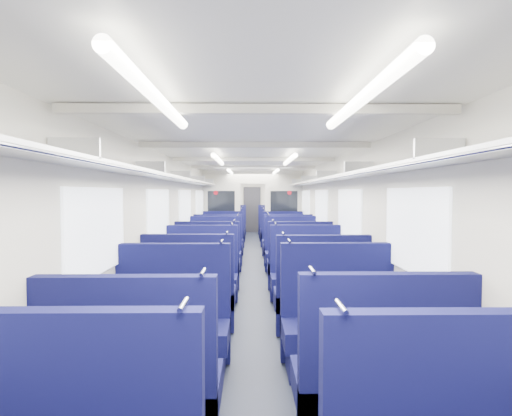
{
  "coord_description": "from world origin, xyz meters",
  "views": [
    {
      "loc": [
        -0.05,
        -8.67,
        1.76
      ],
      "look_at": [
        0.1,
        3.16,
        1.3
      ],
      "focal_mm": 27.97,
      "sensor_mm": 36.0,
      "label": 1
    }
  ],
  "objects_px": {
    "seat_10": "(200,281)",
    "seat_12": "(208,267)",
    "end_door": "(252,210)",
    "seat_27": "(272,226)",
    "seat_8": "(190,299)",
    "seat_15": "(292,256)",
    "seat_20": "(227,235)",
    "seat_25": "(274,228)",
    "seat_21": "(278,235)",
    "seat_5": "(379,392)",
    "seat_11": "(307,280)",
    "seat_22": "(229,232)",
    "seat_6": "(171,332)",
    "seat_23": "(276,231)",
    "seat_14": "(215,256)",
    "bulkhead": "(253,211)",
    "seat_4": "(133,397)",
    "seat_13": "(299,267)",
    "seat_26": "(232,226)",
    "seat_7": "(340,330)",
    "seat_19": "(284,243)",
    "seat_9": "(321,301)",
    "seat_17": "(287,249)",
    "seat_24": "(230,229)",
    "seat_16": "(218,249)"
  },
  "relations": [
    {
      "from": "seat_5",
      "to": "seat_25",
      "type": "bearing_deg",
      "value": 90.0
    },
    {
      "from": "end_door",
      "to": "seat_11",
      "type": "relative_size",
      "value": 1.57
    },
    {
      "from": "seat_23",
      "to": "seat_6",
      "type": "bearing_deg",
      "value": -99.37
    },
    {
      "from": "seat_25",
      "to": "seat_14",
      "type": "bearing_deg",
      "value": -104.03
    },
    {
      "from": "seat_12",
      "to": "seat_16",
      "type": "bearing_deg",
      "value": 90.0
    },
    {
      "from": "seat_6",
      "to": "seat_22",
      "type": "xyz_separation_m",
      "value": [
        0.0,
        10.02,
        0.0
      ]
    },
    {
      "from": "end_door",
      "to": "seat_27",
      "type": "distance_m",
      "value": 1.73
    },
    {
      "from": "seat_24",
      "to": "seat_27",
      "type": "bearing_deg",
      "value": 35.45
    },
    {
      "from": "end_door",
      "to": "seat_9",
      "type": "bearing_deg",
      "value": -86.25
    },
    {
      "from": "seat_13",
      "to": "seat_26",
      "type": "height_order",
      "value": "same"
    },
    {
      "from": "seat_4",
      "to": "seat_12",
      "type": "xyz_separation_m",
      "value": [
        0.0,
        4.63,
        0.0
      ]
    },
    {
      "from": "seat_10",
      "to": "seat_17",
      "type": "height_order",
      "value": "same"
    },
    {
      "from": "seat_26",
      "to": "seat_7",
      "type": "bearing_deg",
      "value": -82.3
    },
    {
      "from": "seat_10",
      "to": "seat_12",
      "type": "bearing_deg",
      "value": 90.0
    },
    {
      "from": "seat_20",
      "to": "seat_25",
      "type": "height_order",
      "value": "same"
    },
    {
      "from": "seat_20",
      "to": "seat_26",
      "type": "distance_m",
      "value": 3.47
    },
    {
      "from": "seat_8",
      "to": "seat_15",
      "type": "relative_size",
      "value": 1.0
    },
    {
      "from": "seat_14",
      "to": "seat_17",
      "type": "xyz_separation_m",
      "value": [
        1.66,
        0.99,
        0.0
      ]
    },
    {
      "from": "seat_22",
      "to": "seat_23",
      "type": "relative_size",
      "value": 1.0
    },
    {
      "from": "seat_21",
      "to": "seat_24",
      "type": "xyz_separation_m",
      "value": [
        -1.66,
        2.3,
        0.0
      ]
    },
    {
      "from": "seat_23",
      "to": "seat_24",
      "type": "height_order",
      "value": "same"
    },
    {
      "from": "seat_13",
      "to": "seat_14",
      "type": "relative_size",
      "value": 1.0
    },
    {
      "from": "seat_19",
      "to": "seat_21",
      "type": "xyz_separation_m",
      "value": [
        0.0,
        2.08,
        0.0
      ]
    },
    {
      "from": "seat_26",
      "to": "seat_11",
      "type": "bearing_deg",
      "value": -80.6
    },
    {
      "from": "seat_14",
      "to": "seat_15",
      "type": "bearing_deg",
      "value": 0.49
    },
    {
      "from": "seat_13",
      "to": "seat_27",
      "type": "height_order",
      "value": "same"
    },
    {
      "from": "seat_8",
      "to": "seat_22",
      "type": "bearing_deg",
      "value": 90.0
    },
    {
      "from": "seat_13",
      "to": "seat_21",
      "type": "xyz_separation_m",
      "value": [
        0.0,
        5.55,
        0.0
      ]
    },
    {
      "from": "seat_14",
      "to": "seat_19",
      "type": "bearing_deg",
      "value": 52.42
    },
    {
      "from": "seat_5",
      "to": "seat_26",
      "type": "relative_size",
      "value": 1.0
    },
    {
      "from": "seat_4",
      "to": "seat_20",
      "type": "distance_m",
      "value": 10.08
    },
    {
      "from": "seat_8",
      "to": "seat_7",
      "type": "bearing_deg",
      "value": -35.64
    },
    {
      "from": "seat_22",
      "to": "seat_17",
      "type": "bearing_deg",
      "value": -69.2
    },
    {
      "from": "seat_9",
      "to": "seat_12",
      "type": "height_order",
      "value": "same"
    },
    {
      "from": "seat_21",
      "to": "seat_5",
      "type": "bearing_deg",
      "value": -90.0
    },
    {
      "from": "seat_5",
      "to": "seat_6",
      "type": "distance_m",
      "value": 2.04
    },
    {
      "from": "seat_6",
      "to": "seat_13",
      "type": "height_order",
      "value": "same"
    },
    {
      "from": "bulkhead",
      "to": "seat_8",
      "type": "bearing_deg",
      "value": -97.76
    },
    {
      "from": "seat_7",
      "to": "seat_11",
      "type": "xyz_separation_m",
      "value": [
        0.0,
        2.25,
        0.0
      ]
    },
    {
      "from": "seat_16",
      "to": "seat_20",
      "type": "distance_m",
      "value": 3.15
    },
    {
      "from": "seat_11",
      "to": "bulkhead",
      "type": "bearing_deg",
      "value": 99.38
    },
    {
      "from": "seat_6",
      "to": "seat_7",
      "type": "xyz_separation_m",
      "value": [
        1.66,
        0.03,
        0.0
      ]
    },
    {
      "from": "seat_6",
      "to": "seat_12",
      "type": "xyz_separation_m",
      "value": [
        0.0,
        3.39,
        0.0
      ]
    },
    {
      "from": "seat_20",
      "to": "seat_26",
      "type": "bearing_deg",
      "value": 90.0
    },
    {
      "from": "seat_5",
      "to": "seat_12",
      "type": "bearing_deg",
      "value": 109.96
    },
    {
      "from": "seat_15",
      "to": "seat_27",
      "type": "bearing_deg",
      "value": 90.0
    },
    {
      "from": "seat_17",
      "to": "seat_21",
      "type": "xyz_separation_m",
      "value": [
        0.0,
        3.24,
        0.0
      ]
    },
    {
      "from": "seat_12",
      "to": "seat_15",
      "type": "distance_m",
      "value": 2.1
    },
    {
      "from": "seat_6",
      "to": "seat_17",
      "type": "relative_size",
      "value": 1.0
    },
    {
      "from": "seat_8",
      "to": "seat_26",
      "type": "height_order",
      "value": "same"
    }
  ]
}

